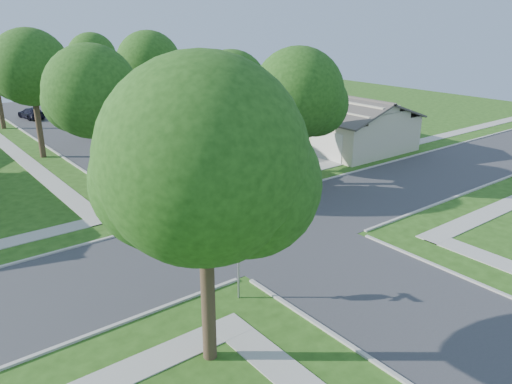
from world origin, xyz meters
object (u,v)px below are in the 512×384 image
at_px(tree_e_near, 232,90).
at_px(tree_ne_corner, 299,97).
at_px(tree_w_near, 93,96).
at_px(tree_sw_corner, 205,169).
at_px(stop_sign_sw, 238,250).
at_px(tree_e_mid, 150,67).
at_px(car_driveway, 279,168).
at_px(tree_w_mid, 32,71).
at_px(car_curb_west, 31,113).
at_px(stop_sign_ne, 272,156).
at_px(house_ne_near, 327,125).
at_px(house_ne_far, 212,98).
at_px(tree_e_far, 93,60).
at_px(car_curb_east, 102,131).

distance_m(tree_e_near, tree_ne_corner, 5.06).
xyz_separation_m(tree_w_near, tree_sw_corner, (-2.79, -16.00, 0.15)).
bearing_deg(stop_sign_sw, tree_e_mid, 69.80).
distance_m(tree_e_near, car_driveway, 6.10).
height_order(tree_w_mid, car_curb_west, tree_w_mid).
bearing_deg(stop_sign_ne, house_ne_near, 29.14).
height_order(house_ne_far, car_curb_west, house_ne_far).
bearing_deg(stop_sign_ne, tree_w_near, 155.26).
bearing_deg(stop_sign_sw, tree_w_mid, 89.87).
bearing_deg(tree_sw_corner, stop_sign_ne, 43.94).
relative_size(tree_e_near, tree_w_near, 0.92).
distance_m(tree_w_mid, car_driveway, 19.65).
relative_size(tree_e_mid, tree_sw_corner, 0.96).
bearing_deg(tree_e_far, tree_w_near, -110.60).
height_order(tree_w_mid, house_ne_near, tree_w_mid).
height_order(tree_e_near, tree_sw_corner, tree_sw_corner).
bearing_deg(car_curb_east, car_driveway, -70.90).
height_order(stop_sign_ne, tree_e_near, tree_e_near).
bearing_deg(tree_w_mid, tree_e_far, 54.15).
relative_size(tree_sw_corner, tree_ne_corner, 1.10).
bearing_deg(stop_sign_ne, car_curb_east, 100.25).
distance_m(house_ne_near, car_curb_east, 19.75).
relative_size(stop_sign_sw, tree_w_near, 0.33).
xyz_separation_m(tree_w_mid, tree_ne_corner, (11.00, -16.80, -0.90)).
xyz_separation_m(tree_w_near, tree_ne_corner, (11.00, -4.80, -0.52)).
xyz_separation_m(tree_e_near, car_curb_west, (-5.95, 28.42, -5.06)).
height_order(tree_e_near, tree_w_mid, tree_w_mid).
xyz_separation_m(tree_w_mid, car_curb_east, (5.84, 3.04, -5.83)).
height_order(car_driveway, car_curb_west, car_driveway).
xyz_separation_m(tree_e_near, house_ne_near, (11.24, 1.99, -4.13)).
xyz_separation_m(tree_e_near, tree_e_mid, (0.01, 12.00, 0.61)).
bearing_deg(car_curb_east, tree_e_mid, -35.97).
height_order(stop_sign_sw, tree_w_near, tree_w_near).
bearing_deg(tree_w_mid, car_curb_west, 78.17).
bearing_deg(tree_ne_corner, tree_sw_corner, -140.93).
bearing_deg(tree_w_near, tree_e_mid, 51.92).
bearing_deg(stop_sign_sw, stop_sign_ne, 45.00).
distance_m(car_curb_east, car_curb_west, 13.59).
xyz_separation_m(tree_e_mid, tree_ne_corner, (1.60, -16.80, -0.66)).
bearing_deg(stop_sign_sw, tree_e_far, 76.27).
relative_size(stop_sign_sw, car_curb_east, 0.78).
distance_m(house_ne_near, car_driveway, 11.43).
distance_m(stop_sign_sw, tree_w_near, 14.30).
relative_size(tree_e_near, tree_e_far, 0.95).
bearing_deg(stop_sign_sw, tree_sw_corner, -140.03).
bearing_deg(car_curb_east, car_curb_west, 104.76).
bearing_deg(tree_e_near, stop_sign_sw, -124.59).
relative_size(tree_e_mid, house_ne_near, 0.68).
bearing_deg(car_driveway, tree_e_near, 17.25).
height_order(tree_w_near, tree_w_mid, tree_w_mid).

